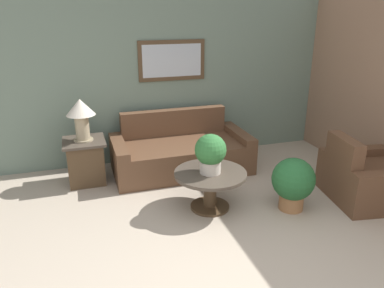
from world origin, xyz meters
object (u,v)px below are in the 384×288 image
at_px(coffee_table, 210,182).
at_px(table_lamp, 81,113).
at_px(potted_plant_on_table, 210,152).
at_px(potted_plant_floor, 293,182).
at_px(couch_main, 181,152).
at_px(side_table, 86,161).
at_px(armchair, 366,179).

distance_m(coffee_table, table_lamp, 1.95).
bearing_deg(potted_plant_on_table, potted_plant_floor, -18.54).
distance_m(coffee_table, potted_plant_floor, 0.98).
relative_size(couch_main, coffee_table, 2.31).
distance_m(side_table, potted_plant_floor, 2.78).
bearing_deg(couch_main, table_lamp, -179.96).
bearing_deg(side_table, armchair, -25.57).
bearing_deg(potted_plant_on_table, armchair, -10.72).
xyz_separation_m(couch_main, table_lamp, (-1.37, -0.00, 0.72)).
relative_size(potted_plant_on_table, potted_plant_floor, 0.73).
bearing_deg(coffee_table, table_lamp, 138.63).
height_order(coffee_table, table_lamp, table_lamp).
bearing_deg(potted_plant_floor, coffee_table, 160.85).
xyz_separation_m(coffee_table, potted_plant_floor, (0.93, -0.32, 0.02)).
bearing_deg(potted_plant_floor, armchair, -3.23).
xyz_separation_m(table_lamp, potted_plant_on_table, (1.38, -1.23, -0.26)).
height_order(couch_main, side_table, couch_main).
distance_m(armchair, potted_plant_floor, 1.03).
bearing_deg(table_lamp, armchair, -25.57).
bearing_deg(potted_plant_on_table, side_table, 138.28).
height_order(side_table, table_lamp, table_lamp).
bearing_deg(table_lamp, potted_plant_floor, -33.68).
distance_m(armchair, table_lamp, 3.78).
height_order(coffee_table, potted_plant_floor, potted_plant_floor).
relative_size(coffee_table, side_table, 1.41).
xyz_separation_m(coffee_table, potted_plant_on_table, (-0.01, -0.01, 0.39)).
bearing_deg(side_table, potted_plant_on_table, -41.72).
relative_size(armchair, potted_plant_on_table, 2.36).
distance_m(side_table, potted_plant_on_table, 1.89).
height_order(side_table, potted_plant_on_table, potted_plant_on_table).
bearing_deg(couch_main, potted_plant_floor, -58.46).
xyz_separation_m(couch_main, coffee_table, (0.02, -1.22, 0.07)).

